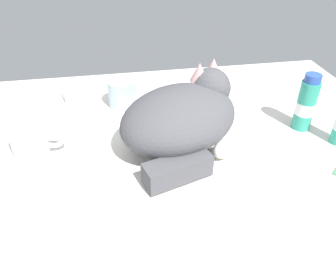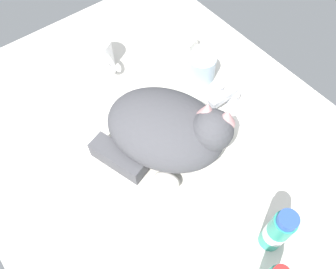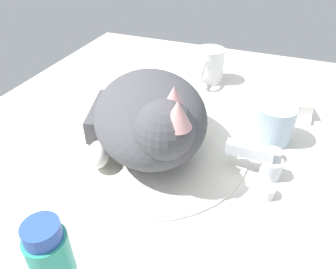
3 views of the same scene
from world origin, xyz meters
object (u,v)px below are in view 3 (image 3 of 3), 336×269
rinse_cup (274,123)px  soap_bar (298,103)px  coffee_mug (209,65)px  cat (150,116)px  faucet (264,164)px

rinse_cup → soap_bar: size_ratio=1.03×
rinse_cup → soap_bar: (-11.89, 3.87, -1.23)cm
soap_bar → coffee_mug: bearing=-110.4°
cat → rinse_cup: cat is taller
cat → rinse_cup: bearing=120.7°
cat → soap_bar: size_ratio=4.52×
coffee_mug → soap_bar: (8.21, 22.11, -1.81)cm
coffee_mug → soap_bar: bearing=69.6°
faucet → coffee_mug: bearing=-149.8°
faucet → cat: size_ratio=0.38×
cat → coffee_mug: bearing=176.5°
faucet → cat: cat is taller
cat → rinse_cup: 23.84cm
cat → soap_bar: 34.32cm
faucet → cat: (1.00, -20.09, 5.29)cm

